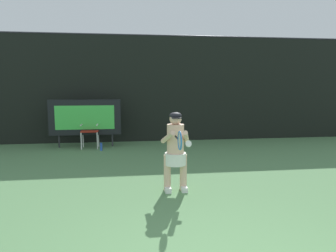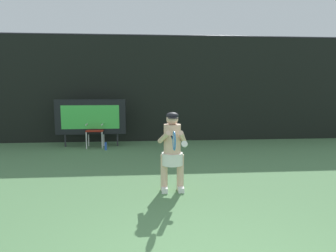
{
  "view_description": "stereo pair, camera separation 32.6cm",
  "coord_description": "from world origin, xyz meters",
  "px_view_note": "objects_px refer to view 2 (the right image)",
  "views": [
    {
      "loc": [
        -0.94,
        -2.24,
        1.93
      ],
      "look_at": [
        -0.04,
        4.43,
        1.05
      ],
      "focal_mm": 33.01,
      "sensor_mm": 36.0,
      "label": 1
    },
    {
      "loc": [
        -0.61,
        -2.27,
        1.93
      ],
      "look_at": [
        -0.04,
        4.43,
        1.05
      ],
      "focal_mm": 33.01,
      "sensor_mm": 36.0,
      "label": 2
    }
  ],
  "objects_px": {
    "umpire_chair": "(95,128)",
    "tennis_player": "(172,149)",
    "water_bottle": "(106,146)",
    "tennis_racket": "(174,140)",
    "scoreboard": "(91,117)"
  },
  "relations": [
    {
      "from": "umpire_chair",
      "to": "water_bottle",
      "type": "bearing_deg",
      "value": -53.99
    },
    {
      "from": "scoreboard",
      "to": "water_bottle",
      "type": "relative_size",
      "value": 8.3
    },
    {
      "from": "scoreboard",
      "to": "tennis_player",
      "type": "distance_m",
      "value": 4.94
    },
    {
      "from": "scoreboard",
      "to": "tennis_player",
      "type": "height_order",
      "value": "scoreboard"
    },
    {
      "from": "scoreboard",
      "to": "umpire_chair",
      "type": "xyz_separation_m",
      "value": [
        0.15,
        -0.12,
        -0.33
      ]
    },
    {
      "from": "umpire_chair",
      "to": "tennis_player",
      "type": "bearing_deg",
      "value": -64.95
    },
    {
      "from": "umpire_chair",
      "to": "tennis_racket",
      "type": "xyz_separation_m",
      "value": [
        1.98,
        -4.95,
        0.44
      ]
    },
    {
      "from": "tennis_player",
      "to": "tennis_racket",
      "type": "distance_m",
      "value": 0.69
    },
    {
      "from": "water_bottle",
      "to": "tennis_player",
      "type": "xyz_separation_m",
      "value": [
        1.65,
        -3.8,
        0.67
      ]
    },
    {
      "from": "water_bottle",
      "to": "tennis_player",
      "type": "height_order",
      "value": "tennis_player"
    },
    {
      "from": "water_bottle",
      "to": "umpire_chair",
      "type": "bearing_deg",
      "value": 126.01
    },
    {
      "from": "water_bottle",
      "to": "tennis_player",
      "type": "distance_m",
      "value": 4.2
    },
    {
      "from": "water_bottle",
      "to": "tennis_racket",
      "type": "distance_m",
      "value": 4.82
    },
    {
      "from": "umpire_chair",
      "to": "tennis_player",
      "type": "relative_size",
      "value": 0.74
    },
    {
      "from": "scoreboard",
      "to": "tennis_racket",
      "type": "distance_m",
      "value": 5.5
    }
  ]
}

